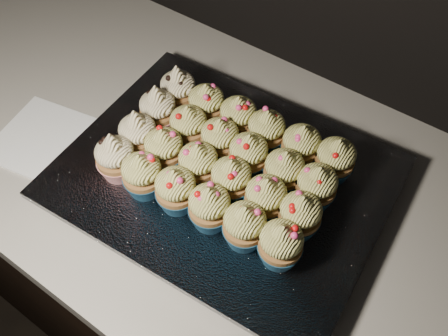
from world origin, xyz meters
name	(u,v)px	position (x,y,z in m)	size (l,w,h in m)	color
cabinet	(206,275)	(0.00, 1.70, 0.43)	(2.40, 0.60, 0.86)	black
worktop	(199,163)	(0.00, 1.70, 0.88)	(2.44, 0.64, 0.04)	beige
napkin	(44,139)	(-0.24, 1.57, 0.90)	(0.16, 0.16, 0.00)	white
baking_tray	(224,183)	(0.07, 1.67, 0.91)	(0.47, 0.35, 0.02)	black
foil_lining	(224,176)	(0.07, 1.67, 0.93)	(0.50, 0.39, 0.01)	silver
cupcake_0	(115,157)	(-0.06, 1.58, 0.97)	(0.06, 0.06, 0.10)	red
cupcake_1	(142,174)	(-0.01, 1.58, 0.97)	(0.06, 0.06, 0.08)	navy
cupcake_2	(176,190)	(0.05, 1.59, 0.97)	(0.06, 0.06, 0.08)	navy
cupcake_3	(210,207)	(0.11, 1.59, 0.97)	(0.06, 0.06, 0.08)	navy
cupcake_4	(245,225)	(0.16, 1.59, 0.97)	(0.06, 0.06, 0.08)	navy
cupcake_5	(281,244)	(0.22, 1.60, 0.97)	(0.06, 0.06, 0.08)	navy
cupcake_6	(138,134)	(-0.07, 1.63, 0.97)	(0.06, 0.06, 0.10)	red
cupcake_7	(164,149)	(-0.01, 1.63, 0.97)	(0.06, 0.06, 0.08)	navy
cupcake_8	(198,164)	(0.05, 1.64, 0.97)	(0.06, 0.06, 0.08)	navy
cupcake_9	(231,179)	(0.10, 1.65, 0.97)	(0.06, 0.06, 0.08)	navy
cupcake_10	(266,198)	(0.16, 1.65, 0.97)	(0.06, 0.06, 0.08)	navy
cupcake_11	(300,215)	(0.22, 1.65, 0.97)	(0.06, 0.06, 0.08)	navy
cupcake_12	(158,110)	(-0.08, 1.69, 0.97)	(0.06, 0.06, 0.10)	red
cupcake_13	(189,126)	(-0.01, 1.69, 0.97)	(0.06, 0.06, 0.08)	navy
cupcake_14	(220,139)	(0.04, 1.70, 0.97)	(0.06, 0.06, 0.08)	navy
cupcake_15	(248,155)	(0.10, 1.70, 0.97)	(0.06, 0.06, 0.08)	navy
cupcake_16	(284,171)	(0.16, 1.71, 0.97)	(0.06, 0.06, 0.08)	navy
cupcake_17	(316,186)	(0.21, 1.71, 0.97)	(0.06, 0.06, 0.08)	navy
cupcake_18	(178,90)	(-0.08, 1.75, 0.97)	(0.06, 0.06, 0.10)	red
cupcake_19	(206,105)	(-0.02, 1.75, 0.97)	(0.06, 0.06, 0.08)	navy
cupcake_20	(238,117)	(0.04, 1.76, 0.97)	(0.06, 0.06, 0.08)	navy
cupcake_21	(266,131)	(0.09, 1.76, 0.97)	(0.06, 0.06, 0.08)	navy
cupcake_22	(301,146)	(0.16, 1.76, 0.97)	(0.06, 0.06, 0.08)	navy
cupcake_23	(335,159)	(0.21, 1.77, 0.97)	(0.06, 0.06, 0.08)	navy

